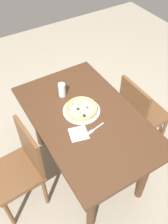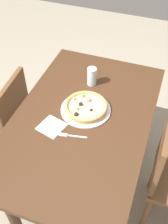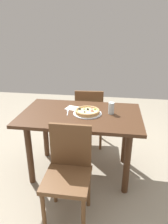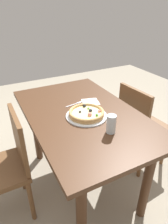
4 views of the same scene
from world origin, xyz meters
name	(u,v)px [view 2 (image 2 of 4)]	position (x,y,z in m)	size (l,w,h in m)	color
ground_plane	(82,183)	(0.00, 0.00, 0.00)	(6.00, 6.00, 0.00)	#9E937F
dining_table	(82,132)	(0.00, 0.00, 0.65)	(1.33, 0.82, 0.78)	#472B19
chair_far	(4,122)	(0.02, 0.63, 0.49)	(0.43, 0.43, 0.89)	brown
plate	(86,110)	(0.08, 0.00, 0.78)	(0.31, 0.31, 0.01)	silver
pizza	(86,107)	(0.08, 0.00, 0.81)	(0.27, 0.27, 0.05)	tan
fork	(70,136)	(-0.15, 0.01, 0.78)	(0.05, 0.17, 0.00)	silver
drinking_glass	(92,76)	(0.33, 0.05, 0.84)	(0.06, 0.06, 0.13)	silver
napkin	(52,127)	(-0.12, 0.14, 0.78)	(0.14, 0.14, 0.00)	white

